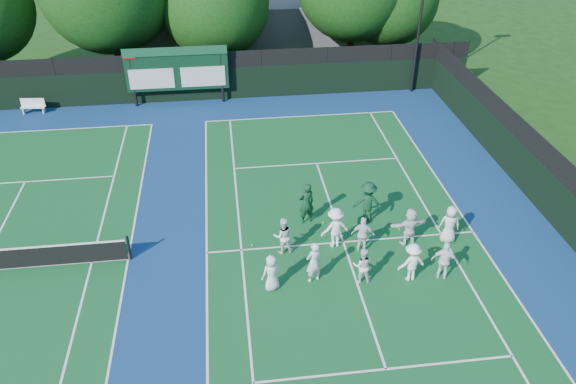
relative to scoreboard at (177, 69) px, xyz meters
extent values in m
plane|color=#16390F|center=(7.01, -15.59, -2.19)|extent=(120.00, 120.00, 0.00)
cube|color=navy|center=(1.01, -14.59, -2.19)|extent=(34.00, 32.00, 0.01)
cube|color=#104F22|center=(7.01, -14.59, -2.18)|extent=(10.97, 23.77, 0.00)
cube|color=silver|center=(7.01, -2.70, -2.18)|extent=(10.97, 0.08, 0.00)
cube|color=silver|center=(1.53, -14.59, -2.18)|extent=(0.08, 23.77, 0.00)
cube|color=silver|center=(12.50, -14.59, -2.18)|extent=(0.08, 23.77, 0.00)
cube|color=silver|center=(2.90, -14.59, -2.18)|extent=(0.08, 23.77, 0.00)
cube|color=silver|center=(11.13, -14.59, -2.18)|extent=(0.08, 23.77, 0.00)
cube|color=silver|center=(7.01, -20.99, -2.18)|extent=(8.23, 0.08, 0.00)
cube|color=silver|center=(7.01, -8.19, -2.18)|extent=(8.23, 0.08, 0.00)
cube|color=silver|center=(7.01, -14.59, -2.18)|extent=(0.08, 12.80, 0.00)
cube|color=silver|center=(-6.99, -2.70, -2.18)|extent=(10.97, 0.08, 0.00)
cube|color=silver|center=(-1.50, -14.59, -2.18)|extent=(0.08, 23.77, 0.00)
cube|color=silver|center=(-2.87, -14.59, -2.18)|extent=(0.08, 23.77, 0.00)
cube|color=silver|center=(-6.99, -8.19, -2.18)|extent=(8.23, 0.08, 0.00)
cube|color=black|center=(1.01, 0.41, -1.19)|extent=(34.00, 0.08, 2.00)
cube|color=black|center=(1.01, 0.41, 0.31)|extent=(34.00, 0.05, 1.00)
cube|color=black|center=(16.01, -14.59, -1.19)|extent=(0.08, 32.00, 2.00)
cube|color=black|center=(16.01, -14.59, 0.31)|extent=(0.05, 32.00, 1.00)
cylinder|color=black|center=(-2.59, 0.01, -0.44)|extent=(0.16, 0.16, 3.50)
cylinder|color=black|center=(2.61, 0.01, -0.44)|extent=(0.16, 0.16, 3.50)
cube|color=black|center=(0.01, 0.01, 0.01)|extent=(6.00, 0.15, 2.60)
cube|color=#14482B|center=(0.01, -0.09, 1.11)|extent=(6.00, 0.05, 0.50)
cube|color=silver|center=(-1.49, -0.09, -0.49)|extent=(2.60, 0.04, 1.20)
cube|color=silver|center=(1.51, -0.09, -0.49)|extent=(2.60, 0.04, 1.20)
cube|color=#97100C|center=(-2.59, -0.09, 1.01)|extent=(0.70, 0.04, 0.50)
cube|color=#535458|center=(5.01, 8.41, -0.19)|extent=(18.00, 6.00, 4.00)
cylinder|color=black|center=(14.51, 0.11, 2.81)|extent=(0.16, 0.16, 10.00)
cylinder|color=black|center=(-1.39, -14.59, -1.64)|extent=(0.10, 0.10, 1.10)
cube|color=white|center=(-8.46, -0.29, -1.80)|extent=(1.42, 0.52, 0.06)
cube|color=white|center=(-8.46, -0.15, -1.54)|extent=(1.39, 0.20, 0.46)
cube|color=white|center=(-9.01, -0.29, -2.01)|extent=(0.09, 0.33, 0.37)
cube|color=white|center=(-7.90, -0.29, -2.01)|extent=(0.09, 0.33, 0.37)
cylinder|color=black|center=(-3.92, 3.91, -0.62)|extent=(0.44, 0.44, 3.13)
cylinder|color=black|center=(2.46, 3.91, -1.04)|extent=(0.44, 0.44, 2.31)
sphere|color=#0D330B|center=(2.46, 3.91, 2.69)|extent=(6.88, 6.88, 6.88)
sphere|color=#0D330B|center=(3.06, 4.21, 2.01)|extent=(4.81, 4.81, 4.81)
cylinder|color=black|center=(11.29, 3.91, -0.61)|extent=(0.44, 0.44, 3.16)
cylinder|color=black|center=(13.74, 3.91, -0.89)|extent=(0.44, 0.44, 2.61)
sphere|color=#0D330B|center=(14.34, 4.21, 2.13)|extent=(4.38, 4.38, 4.38)
sphere|color=yellow|center=(9.50, -14.04, -2.16)|extent=(0.07, 0.07, 0.07)
sphere|color=yellow|center=(3.34, -14.35, -2.16)|extent=(0.07, 0.07, 0.07)
sphere|color=yellow|center=(6.44, -13.20, -2.16)|extent=(0.07, 0.07, 0.07)
sphere|color=yellow|center=(10.49, -15.58, -2.16)|extent=(0.07, 0.07, 0.07)
imported|color=white|center=(3.87, -16.91, -1.45)|extent=(0.84, 0.69, 1.48)
imported|color=silver|center=(5.44, -16.67, -1.33)|extent=(0.74, 0.62, 1.73)
imported|color=white|center=(7.19, -16.91, -1.46)|extent=(0.79, 0.67, 1.47)
imported|color=white|center=(9.00, -17.04, -1.39)|extent=(1.12, 0.76, 1.60)
imported|color=white|center=(10.21, -17.11, -1.39)|extent=(1.02, 0.73, 1.61)
imported|color=white|center=(4.53, -14.87, -1.40)|extent=(0.81, 0.65, 1.59)
imported|color=white|center=(6.61, -14.73, -1.31)|extent=(1.25, 0.88, 1.76)
imported|color=white|center=(7.63, -15.16, -1.41)|extent=(0.98, 0.60, 1.56)
imported|color=white|center=(9.57, -14.96, -1.36)|extent=(1.59, 0.71, 1.65)
imported|color=silver|center=(11.20, -15.00, -1.37)|extent=(0.90, 0.69, 1.64)
imported|color=#0F371F|center=(5.73, -13.00, -1.24)|extent=(0.79, 0.62, 1.90)
imported|color=#0F371F|center=(8.29, -13.24, -1.25)|extent=(1.32, 0.90, 1.89)
camera|label=1|loc=(2.56, -32.07, 11.86)|focal=35.00mm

